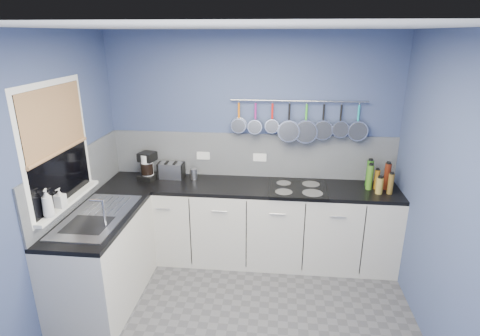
% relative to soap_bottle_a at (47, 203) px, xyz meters
% --- Properties ---
extents(floor, '(3.20, 3.00, 0.02)m').
position_rel_soap_bottle_a_xyz_m(floor, '(1.53, 0.03, -1.18)').
color(floor, '#47474C').
rests_on(floor, ground).
extents(ceiling, '(3.20, 3.00, 0.02)m').
position_rel_soap_bottle_a_xyz_m(ceiling, '(1.53, 0.03, 1.34)').
color(ceiling, white).
rests_on(ceiling, ground).
extents(wall_back, '(3.20, 0.02, 2.50)m').
position_rel_soap_bottle_a_xyz_m(wall_back, '(1.53, 1.54, 0.08)').
color(wall_back, '#39466F').
rests_on(wall_back, ground).
extents(wall_left, '(0.02, 3.00, 2.50)m').
position_rel_soap_bottle_a_xyz_m(wall_left, '(-0.08, 0.03, 0.08)').
color(wall_left, '#39466F').
rests_on(wall_left, ground).
extents(wall_right, '(0.02, 3.00, 2.50)m').
position_rel_soap_bottle_a_xyz_m(wall_right, '(3.14, 0.03, 0.08)').
color(wall_right, '#39466F').
rests_on(wall_right, ground).
extents(backsplash_back, '(3.20, 0.02, 0.50)m').
position_rel_soap_bottle_a_xyz_m(backsplash_back, '(1.53, 1.52, -0.02)').
color(backsplash_back, gray).
rests_on(backsplash_back, wall_back).
extents(backsplash_left, '(0.02, 1.80, 0.50)m').
position_rel_soap_bottle_a_xyz_m(backsplash_left, '(-0.06, 0.63, -0.02)').
color(backsplash_left, gray).
rests_on(backsplash_left, wall_left).
extents(cabinet_run_back, '(3.20, 0.60, 0.86)m').
position_rel_soap_bottle_a_xyz_m(cabinet_run_back, '(1.53, 1.23, -0.74)').
color(cabinet_run_back, beige).
rests_on(cabinet_run_back, ground).
extents(worktop_back, '(3.20, 0.60, 0.04)m').
position_rel_soap_bottle_a_xyz_m(worktop_back, '(1.53, 1.23, -0.29)').
color(worktop_back, black).
rests_on(worktop_back, cabinet_run_back).
extents(cabinet_run_left, '(0.60, 1.20, 0.86)m').
position_rel_soap_bottle_a_xyz_m(cabinet_run_left, '(0.23, 0.33, -0.74)').
color(cabinet_run_left, beige).
rests_on(cabinet_run_left, ground).
extents(worktop_left, '(0.60, 1.20, 0.04)m').
position_rel_soap_bottle_a_xyz_m(worktop_left, '(0.23, 0.33, -0.29)').
color(worktop_left, black).
rests_on(worktop_left, cabinet_run_left).
extents(window_frame, '(0.01, 1.00, 1.10)m').
position_rel_soap_bottle_a_xyz_m(window_frame, '(-0.05, 0.33, 0.38)').
color(window_frame, white).
rests_on(window_frame, wall_left).
extents(window_glass, '(0.01, 0.90, 1.00)m').
position_rel_soap_bottle_a_xyz_m(window_glass, '(-0.04, 0.33, 0.38)').
color(window_glass, black).
rests_on(window_glass, wall_left).
extents(bamboo_blind, '(0.01, 0.90, 0.55)m').
position_rel_soap_bottle_a_xyz_m(bamboo_blind, '(-0.03, 0.33, 0.61)').
color(bamboo_blind, '#A57448').
rests_on(bamboo_blind, wall_left).
extents(window_sill, '(0.10, 0.98, 0.03)m').
position_rel_soap_bottle_a_xyz_m(window_sill, '(-0.02, 0.33, -0.13)').
color(window_sill, white).
rests_on(window_sill, wall_left).
extents(sink_unit, '(0.50, 0.95, 0.01)m').
position_rel_soap_bottle_a_xyz_m(sink_unit, '(0.23, 0.33, -0.27)').
color(sink_unit, silver).
rests_on(sink_unit, worktop_left).
extents(mixer_tap, '(0.12, 0.08, 0.26)m').
position_rel_soap_bottle_a_xyz_m(mixer_tap, '(0.39, 0.15, -0.14)').
color(mixer_tap, silver).
rests_on(mixer_tap, worktop_left).
extents(socket_left, '(0.15, 0.01, 0.09)m').
position_rel_soap_bottle_a_xyz_m(socket_left, '(0.98, 1.50, -0.04)').
color(socket_left, white).
rests_on(socket_left, backsplash_back).
extents(socket_right, '(0.15, 0.01, 0.09)m').
position_rel_soap_bottle_a_xyz_m(socket_right, '(1.63, 1.50, -0.04)').
color(socket_right, white).
rests_on(socket_right, backsplash_back).
extents(pot_rail, '(1.45, 0.02, 0.02)m').
position_rel_soap_bottle_a_xyz_m(pot_rail, '(2.03, 1.48, 0.61)').
color(pot_rail, silver).
rests_on(pot_rail, wall_back).
extents(soap_bottle_a, '(0.12, 0.12, 0.24)m').
position_rel_soap_bottle_a_xyz_m(soap_bottle_a, '(0.00, 0.00, 0.00)').
color(soap_bottle_a, white).
rests_on(soap_bottle_a, window_sill).
extents(soap_bottle_b, '(0.09, 0.09, 0.17)m').
position_rel_soap_bottle_a_xyz_m(soap_bottle_b, '(0.00, 0.18, -0.03)').
color(soap_bottle_b, white).
rests_on(soap_bottle_b, window_sill).
extents(paper_towel, '(0.14, 0.14, 0.30)m').
position_rel_soap_bottle_a_xyz_m(paper_towel, '(0.39, 1.28, -0.12)').
color(paper_towel, white).
rests_on(paper_towel, worktop_back).
extents(coffee_maker, '(0.22, 0.23, 0.31)m').
position_rel_soap_bottle_a_xyz_m(coffee_maker, '(0.39, 1.28, -0.11)').
color(coffee_maker, black).
rests_on(coffee_maker, worktop_back).
extents(toaster, '(0.28, 0.17, 0.17)m').
position_rel_soap_bottle_a_xyz_m(toaster, '(0.63, 1.36, -0.18)').
color(toaster, silver).
rests_on(toaster, worktop_back).
extents(canister, '(0.10, 0.10, 0.12)m').
position_rel_soap_bottle_a_xyz_m(canister, '(0.90, 1.36, -0.21)').
color(canister, silver).
rests_on(canister, worktop_back).
extents(hob, '(0.61, 0.53, 0.01)m').
position_rel_soap_bottle_a_xyz_m(hob, '(2.05, 1.17, -0.26)').
color(hob, black).
rests_on(hob, worktop_back).
extents(pan_0, '(0.17, 0.07, 0.36)m').
position_rel_soap_bottle_a_xyz_m(pan_0, '(1.40, 1.47, 0.43)').
color(pan_0, silver).
rests_on(pan_0, pot_rail).
extents(pan_1, '(0.16, 0.13, 0.35)m').
position_rel_soap_bottle_a_xyz_m(pan_1, '(1.58, 1.47, 0.44)').
color(pan_1, silver).
rests_on(pan_1, pot_rail).
extents(pan_2, '(0.16, 0.08, 0.35)m').
position_rel_soap_bottle_a_xyz_m(pan_2, '(1.76, 1.47, 0.44)').
color(pan_2, silver).
rests_on(pan_2, pot_rail).
extents(pan_3, '(0.24, 0.12, 0.43)m').
position_rel_soap_bottle_a_xyz_m(pan_3, '(1.94, 1.47, 0.40)').
color(pan_3, silver).
rests_on(pan_3, pot_rail).
extents(pan_4, '(0.26, 0.09, 0.45)m').
position_rel_soap_bottle_a_xyz_m(pan_4, '(2.12, 1.47, 0.39)').
color(pan_4, silver).
rests_on(pan_4, pot_rail).
extents(pan_5, '(0.22, 0.08, 0.41)m').
position_rel_soap_bottle_a_xyz_m(pan_5, '(2.30, 1.47, 0.41)').
color(pan_5, silver).
rests_on(pan_5, pot_rail).
extents(pan_6, '(0.19, 0.08, 0.38)m').
position_rel_soap_bottle_a_xyz_m(pan_6, '(2.48, 1.47, 0.42)').
color(pan_6, silver).
rests_on(pan_6, pot_rail).
extents(pan_7, '(0.22, 0.08, 0.41)m').
position_rel_soap_bottle_a_xyz_m(pan_7, '(2.67, 1.47, 0.41)').
color(pan_7, silver).
rests_on(pan_7, pot_rail).
extents(condiment_0, '(0.06, 0.06, 0.11)m').
position_rel_soap_bottle_a_xyz_m(condiment_0, '(2.99, 1.36, -0.22)').
color(condiment_0, black).
rests_on(condiment_0, worktop_back).
extents(condiment_1, '(0.05, 0.05, 0.10)m').
position_rel_soap_bottle_a_xyz_m(condiment_1, '(2.91, 1.34, -0.22)').
color(condiment_1, black).
rests_on(condiment_1, worktop_back).
extents(condiment_2, '(0.07, 0.07, 0.29)m').
position_rel_soap_bottle_a_xyz_m(condiment_2, '(2.81, 1.33, -0.12)').
color(condiment_2, '#265919').
rests_on(condiment_2, worktop_back).
extents(condiment_3, '(0.07, 0.07, 0.28)m').
position_rel_soap_bottle_a_xyz_m(condiment_3, '(2.98, 1.27, -0.13)').
color(condiment_3, '#4C190C').
rests_on(condiment_3, worktop_back).
extents(condiment_4, '(0.06, 0.06, 0.21)m').
position_rel_soap_bottle_a_xyz_m(condiment_4, '(2.88, 1.26, -0.17)').
color(condiment_4, '#8C5914').
rests_on(condiment_4, worktop_back).
extents(condiment_5, '(0.07, 0.07, 0.27)m').
position_rel_soap_bottle_a_xyz_m(condiment_5, '(2.80, 1.24, -0.14)').
color(condiment_5, '#3F721E').
rests_on(condiment_5, worktop_back).
extents(condiment_6, '(0.06, 0.06, 0.21)m').
position_rel_soap_bottle_a_xyz_m(condiment_6, '(2.99, 1.14, -0.16)').
color(condiment_6, brown).
rests_on(condiment_6, worktop_back).
extents(condiment_7, '(0.07, 0.07, 0.17)m').
position_rel_soap_bottle_a_xyz_m(condiment_7, '(2.88, 1.13, -0.18)').
color(condiment_7, olive).
rests_on(condiment_7, worktop_back).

